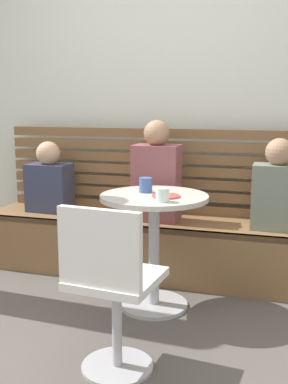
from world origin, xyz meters
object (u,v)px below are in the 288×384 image
at_px(person_adult, 157,176).
at_px(cup_mug_blue, 146,185).
at_px(booth_bench, 155,247).
at_px(cafe_table, 154,229).
at_px(person_child_left, 49,181).
at_px(person_child_middle, 278,190).
at_px(cup_glass_short, 162,195).
at_px(plate_small, 166,196).
at_px(white_chair, 111,284).

height_order(person_adult, cup_mug_blue, person_adult).
xyz_separation_m(person_adult, cup_mug_blue, (0.06, -0.48, 0.01)).
xyz_separation_m(booth_bench, person_adult, (0.01, -0.02, 0.55)).
height_order(cafe_table, person_child_left, person_child_left).
relative_size(cafe_table, cup_mug_blue, 7.79).
xyz_separation_m(person_adult, person_child_middle, (0.87, -0.00, -0.05)).
distance_m(booth_bench, person_adult, 0.55).
height_order(person_adult, cup_glass_short, person_adult).
bearing_deg(booth_bench, plate_small, -68.88).
bearing_deg(booth_bench, person_adult, -54.10).
bearing_deg(person_child_middle, booth_bench, 178.65).
distance_m(booth_bench, person_child_middle, 1.01).
height_order(white_chair, person_child_middle, person_child_middle).
bearing_deg(white_chair, person_child_middle, 62.14).
relative_size(person_child_middle, cup_mug_blue, 6.64).
xyz_separation_m(person_child_middle, plate_small, (-0.64, -0.58, 0.03)).
xyz_separation_m(cup_glass_short, plate_small, (-0.02, 0.14, -0.03)).
xyz_separation_m(cafe_table, plate_small, (0.09, -0.04, 0.23)).
bearing_deg(plate_small, white_chair, -95.31).
bearing_deg(person_child_middle, white_chair, -117.86).
bearing_deg(cup_mug_blue, person_child_middle, 30.39).
xyz_separation_m(white_chair, person_child_middle, (0.72, 1.35, 0.25)).
bearing_deg(white_chair, plate_small, 84.69).
relative_size(cup_mug_blue, cup_glass_short, 1.19).
relative_size(white_chair, person_adult, 1.14).
distance_m(person_adult, cup_mug_blue, 0.48).
distance_m(white_chair, cup_mug_blue, 0.94).
distance_m(booth_bench, person_child_left, 1.01).
xyz_separation_m(booth_bench, cup_mug_blue, (0.07, -0.49, 0.57)).
height_order(cup_mug_blue, cup_glass_short, cup_mug_blue).
bearing_deg(person_child_middle, person_child_left, 178.66).
bearing_deg(cafe_table, person_adult, 103.85).
distance_m(cup_glass_short, plate_small, 0.15).
relative_size(cafe_table, person_child_middle, 1.17).
relative_size(cafe_table, cup_glass_short, 9.25).
xyz_separation_m(person_child_left, cup_mug_blue, (0.97, -0.51, 0.10)).
distance_m(person_child_left, plate_small, 1.29).
height_order(booth_bench, cafe_table, cafe_table).
height_order(white_chair, person_child_left, person_child_left).
bearing_deg(person_adult, person_child_middle, -0.22).
bearing_deg(plate_small, cup_mug_blue, 145.64).
height_order(person_child_middle, plate_small, person_child_middle).
height_order(person_child_middle, cup_glass_short, person_child_middle).
bearing_deg(cafe_table, plate_small, -26.84).
distance_m(person_child_middle, cup_mug_blue, 0.94).
bearing_deg(cafe_table, person_child_middle, 36.46).
distance_m(white_chair, plate_small, 0.82).
relative_size(booth_bench, plate_small, 15.88).
bearing_deg(person_adult, white_chair, -83.71).
distance_m(white_chair, person_child_left, 1.76).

